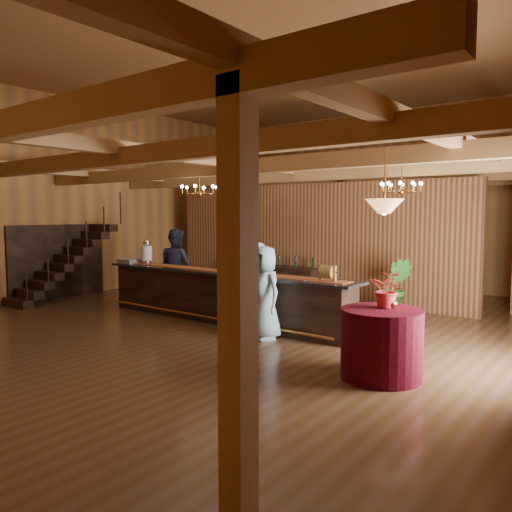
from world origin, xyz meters
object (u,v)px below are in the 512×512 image
Objects in this scene: pendant_lamp at (384,206)px; guest at (264,293)px; chandelier_left at (200,190)px; staff_second at (177,267)px; round_table at (381,344)px; floor_plant at (395,287)px; chandelier_right at (401,187)px; backbar_shelf at (271,281)px; bartender at (260,280)px; raffle_drum at (327,272)px; tasting_bar at (220,296)px; beverage_dispenser at (147,252)px.

pendant_lamp is 0.52× the size of guest.
staff_second is at bearing 150.98° from chandelier_left.
round_table is 4.46m from floor_plant.
chandelier_right is at bearing -164.30° from staff_second.
round_table is 0.59× the size of staff_second.
chandelier_left is (0.61, -3.47, 2.38)m from backbar_shelf.
round_table is 1.41× the size of chandelier_right.
guest is at bearing 151.25° from bartender.
chandelier_left is at bearing -178.37° from raffle_drum.
round_table reaches higher than backbar_shelf.
round_table is 4.42m from bartender.
chandelier_left is 0.42× the size of staff_second.
tasting_bar is at bearing -67.03° from backbar_shelf.
tasting_bar is 2.59m from beverage_dispenser.
backbar_shelf is 2.74× the size of round_table.
chandelier_left is 2.90m from guest.
bartender is at bearing -53.55° from backbar_shelf.
beverage_dispenser reaches higher than raffle_drum.
floor_plant is (4.97, 1.95, -0.31)m from staff_second.
chandelier_left reaches higher than raffle_drum.
chandelier_right is at bearing -64.86° from floor_plant.
chandelier_left is 1.00× the size of chandelier_right.
beverage_dispenser reaches higher than floor_plant.
raffle_drum reaches higher than floor_plant.
chandelier_right reaches higher than raffle_drum.
beverage_dispenser reaches higher than round_table.
chandelier_right and pendant_lamp have the same top height.
beverage_dispenser is at bearing 178.23° from raffle_drum.
chandelier_left reaches higher than round_table.
floor_plant is at bearing 27.34° from beverage_dispenser.
backbar_shelf is 7.10m from round_table.
beverage_dispenser is 6.15m from chandelier_right.
round_table is 3.91m from chandelier_right.
round_table is 1.41× the size of chandelier_left.
pendant_lamp is at bearing -14.95° from chandelier_left.
backbar_shelf is at bearing 66.20° from beverage_dispenser.
pendant_lamp reaches higher than beverage_dispenser.
beverage_dispenser is 0.75× the size of chandelier_left.
pendant_lamp is at bearing 168.87° from staff_second.
backbar_shelf is at bearing 138.30° from round_table.
staff_second is (0.25, 0.75, -0.40)m from beverage_dispenser.
raffle_drum is 0.11× the size of backbar_shelf.
floor_plant reaches higher than backbar_shelf.
guest reaches higher than raffle_drum.
round_table is at bearing 0.14° from guest.
raffle_drum is 0.18× the size of staff_second.
bartender is at bearing 60.77° from tasting_bar.
chandelier_right is (3.33, 1.58, 2.27)m from tasting_bar.
raffle_drum reaches higher than round_table.
chandelier_right reaches higher than floor_plant.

